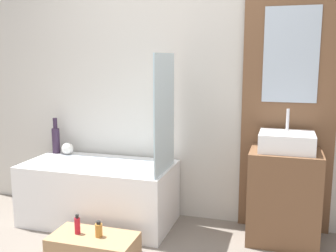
# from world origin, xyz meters

# --- Properties ---
(wall_tiled_back) EXTENTS (4.20, 0.06, 2.60)m
(wall_tiled_back) POSITION_xyz_m (0.00, 1.58, 1.30)
(wall_tiled_back) COLOR beige
(wall_tiled_back) RESTS_ON ground_plane
(wall_wood_accent) EXTENTS (0.74, 0.04, 2.60)m
(wall_wood_accent) POSITION_xyz_m (0.90, 1.53, 1.31)
(wall_wood_accent) COLOR brown
(wall_wood_accent) RESTS_ON ground_plane
(bathtub) EXTENTS (1.29, 0.65, 0.53)m
(bathtub) POSITION_xyz_m (-0.65, 1.21, 0.27)
(bathtub) COLOR white
(bathtub) RESTS_ON ground_plane
(glass_shower_screen) EXTENTS (0.01, 0.51, 0.94)m
(glass_shower_screen) POSITION_xyz_m (-0.03, 1.16, 1.00)
(glass_shower_screen) COLOR silver
(glass_shower_screen) RESTS_ON bathtub
(wooden_step_bench) EXTENTS (0.63, 0.33, 0.16)m
(wooden_step_bench) POSITION_xyz_m (-0.42, 0.63, 0.08)
(wooden_step_bench) COLOR #A87F56
(wooden_step_bench) RESTS_ON ground_plane
(vanity_cabinet) EXTENTS (0.54, 0.43, 0.73)m
(vanity_cabinet) POSITION_xyz_m (0.90, 1.29, 0.37)
(vanity_cabinet) COLOR brown
(vanity_cabinet) RESTS_ON ground_plane
(sink) EXTENTS (0.41, 0.34, 0.31)m
(sink) POSITION_xyz_m (0.90, 1.30, 0.80)
(sink) COLOR white
(sink) RESTS_ON vanity_cabinet
(vase_tall_dark) EXTENTS (0.07, 0.07, 0.34)m
(vase_tall_dark) POSITION_xyz_m (-1.21, 1.44, 0.67)
(vase_tall_dark) COLOR #2D1E33
(vase_tall_dark) RESTS_ON bathtub
(vase_round_light) EXTENTS (0.11, 0.11, 0.11)m
(vase_round_light) POSITION_xyz_m (-1.08, 1.43, 0.59)
(vase_round_light) COLOR silver
(vase_round_light) RESTS_ON bathtub
(bottle_soap_primary) EXTENTS (0.04, 0.04, 0.15)m
(bottle_soap_primary) POSITION_xyz_m (-0.54, 0.63, 0.22)
(bottle_soap_primary) COLOR #B21928
(bottle_soap_primary) RESTS_ON wooden_step_bench
(bottle_soap_secondary) EXTENTS (0.05, 0.05, 0.12)m
(bottle_soap_secondary) POSITION_xyz_m (-0.37, 0.63, 0.21)
(bottle_soap_secondary) COLOR #B2752D
(bottle_soap_secondary) RESTS_ON wooden_step_bench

